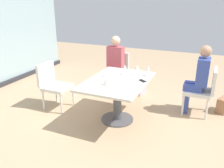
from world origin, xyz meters
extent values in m
plane|color=tan|center=(0.00, 0.00, 0.00)|extent=(12.00, 12.00, 0.00)
cube|color=silver|center=(0.00, 0.00, 0.71)|extent=(1.36, 0.95, 0.04)
cylinder|color=#4C4C51|center=(0.00, 0.00, 0.35)|extent=(0.14, 0.14, 0.69)
cylinder|color=#4C4C51|center=(0.00, 0.00, 0.01)|extent=(0.56, 0.56, 0.02)
cube|color=silver|center=(1.11, 0.52, 0.42)|extent=(0.46, 0.46, 0.06)
cube|color=silver|center=(1.36, 0.52, 0.66)|extent=(0.05, 0.46, 0.42)
cylinder|color=silver|center=(0.91, 0.72, 0.20)|extent=(0.04, 0.04, 0.39)
cylinder|color=silver|center=(0.91, 0.32, 0.20)|extent=(0.04, 0.04, 0.39)
cylinder|color=silver|center=(1.31, 0.72, 0.20)|extent=(0.04, 0.04, 0.39)
cylinder|color=silver|center=(1.31, 0.32, 0.20)|extent=(0.04, 0.04, 0.39)
cube|color=silver|center=(0.82, -1.22, 0.42)|extent=(0.46, 0.46, 0.06)
cube|color=silver|center=(0.82, -1.47, 0.66)|extent=(0.46, 0.05, 0.42)
cylinder|color=silver|center=(1.02, -1.02, 0.20)|extent=(0.04, 0.04, 0.39)
cylinder|color=silver|center=(0.62, -1.02, 0.20)|extent=(0.04, 0.04, 0.39)
cylinder|color=silver|center=(1.02, -1.42, 0.20)|extent=(0.04, 0.04, 0.39)
cylinder|color=silver|center=(0.62, -1.42, 0.20)|extent=(0.04, 0.04, 0.39)
cube|color=silver|center=(0.00, 1.22, 0.42)|extent=(0.46, 0.46, 0.06)
cube|color=silver|center=(0.00, 1.47, 0.66)|extent=(0.46, 0.05, 0.42)
cylinder|color=silver|center=(-0.20, 1.02, 0.20)|extent=(0.04, 0.04, 0.39)
cylinder|color=silver|center=(0.20, 1.02, 0.20)|extent=(0.04, 0.04, 0.39)
cylinder|color=silver|center=(-0.20, 1.42, 0.20)|extent=(0.04, 0.04, 0.39)
cylinder|color=silver|center=(0.20, 1.42, 0.20)|extent=(0.04, 0.04, 0.39)
cylinder|color=#B24C56|center=(0.94, 0.61, 0.23)|extent=(0.11, 0.11, 0.45)
cube|color=#B24C56|center=(1.03, 0.61, 0.51)|extent=(0.32, 0.13, 0.11)
cylinder|color=#B24C56|center=(0.94, 0.43, 0.23)|extent=(0.11, 0.11, 0.45)
cube|color=#B24C56|center=(1.03, 0.43, 0.51)|extent=(0.32, 0.13, 0.11)
cube|color=#B24C56|center=(1.16, 0.52, 0.80)|extent=(0.20, 0.34, 0.48)
sphere|color=#D8AD8C|center=(1.16, 0.52, 1.16)|extent=(0.20, 0.20, 0.20)
cylinder|color=#384C9E|center=(0.91, -1.04, 0.23)|extent=(0.11, 0.11, 0.45)
cube|color=#384C9E|center=(0.91, -1.14, 0.51)|extent=(0.13, 0.32, 0.11)
cylinder|color=#384C9E|center=(0.73, -1.04, 0.23)|extent=(0.11, 0.11, 0.45)
cube|color=#384C9E|center=(0.73, -1.14, 0.51)|extent=(0.13, 0.32, 0.11)
cube|color=#384C9E|center=(0.82, -1.27, 0.80)|extent=(0.34, 0.20, 0.48)
sphere|color=tan|center=(0.82, -1.27, 1.16)|extent=(0.20, 0.20, 0.20)
cylinder|color=silver|center=(0.42, -0.39, 0.73)|extent=(0.06, 0.06, 0.00)
cylinder|color=silver|center=(0.42, -0.39, 0.78)|extent=(0.01, 0.01, 0.08)
cone|color=silver|center=(0.42, -0.39, 0.87)|extent=(0.07, 0.07, 0.09)
cylinder|color=silver|center=(0.33, 0.00, 0.73)|extent=(0.06, 0.06, 0.00)
cylinder|color=silver|center=(0.33, 0.00, 0.78)|extent=(0.01, 0.01, 0.08)
cone|color=silver|center=(0.33, 0.00, 0.87)|extent=(0.07, 0.07, 0.09)
cylinder|color=silver|center=(0.41, -0.20, 0.73)|extent=(0.06, 0.06, 0.00)
cylinder|color=silver|center=(0.41, -0.20, 0.78)|extent=(0.01, 0.01, 0.08)
cone|color=silver|center=(0.41, -0.20, 0.87)|extent=(0.07, 0.07, 0.09)
cylinder|color=silver|center=(-0.18, 0.16, 0.73)|extent=(0.06, 0.06, 0.00)
cylinder|color=silver|center=(-0.18, 0.16, 0.78)|extent=(0.01, 0.01, 0.08)
cone|color=silver|center=(-0.18, 0.16, 0.87)|extent=(0.07, 0.07, 0.09)
cylinder|color=white|center=(-0.27, 0.08, 0.78)|extent=(0.08, 0.08, 0.09)
cube|color=black|center=(0.13, -0.39, 0.73)|extent=(0.14, 0.16, 0.01)
cube|color=beige|center=(1.30, -0.02, 0.14)|extent=(0.32, 0.21, 0.28)
cube|color=#A3704C|center=(1.06, -1.70, 0.14)|extent=(0.34, 0.26, 0.28)
cube|color=#A3704C|center=(1.11, 0.13, 0.14)|extent=(0.34, 0.27, 0.28)
camera|label=1|loc=(-3.38, -1.36, 2.01)|focal=37.64mm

